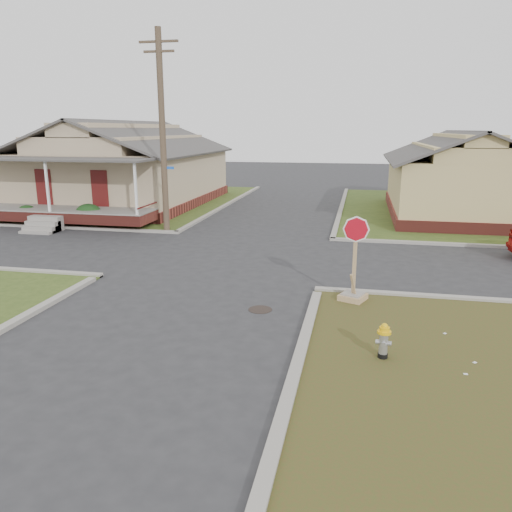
# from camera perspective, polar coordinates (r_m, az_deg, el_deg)

# --- Properties ---
(ground) EXTENTS (120.00, 120.00, 0.00)m
(ground) POSITION_cam_1_polar(r_m,az_deg,el_deg) (14.53, -7.69, -4.81)
(ground) COLOR #28282B
(ground) RESTS_ON ground
(verge_far_left) EXTENTS (19.00, 19.00, 0.05)m
(verge_far_left) POSITION_cam_1_polar(r_m,az_deg,el_deg) (35.93, -17.89, 6.11)
(verge_far_left) COLOR #344819
(verge_far_left) RESTS_ON ground
(curbs) EXTENTS (80.00, 40.00, 0.12)m
(curbs) POSITION_cam_1_polar(r_m,az_deg,el_deg) (19.12, -2.74, -0.02)
(curbs) COLOR gray
(curbs) RESTS_ON ground
(manhole) EXTENTS (0.64, 0.64, 0.01)m
(manhole) POSITION_cam_1_polar(r_m,az_deg,el_deg) (13.52, 0.49, -6.14)
(manhole) COLOR black
(manhole) RESTS_ON ground
(corner_house) EXTENTS (10.10, 15.50, 5.30)m
(corner_house) POSITION_cam_1_polar(r_m,az_deg,el_deg) (33.13, -14.73, 9.62)
(corner_house) COLOR maroon
(corner_house) RESTS_ON ground
(side_house_yellow) EXTENTS (7.60, 11.60, 4.70)m
(side_house_yellow) POSITION_cam_1_polar(r_m,az_deg,el_deg) (30.00, 22.23, 8.42)
(side_house_yellow) COLOR maroon
(side_house_yellow) RESTS_ON ground
(utility_pole) EXTENTS (1.80, 0.28, 9.00)m
(utility_pole) POSITION_cam_1_polar(r_m,az_deg,el_deg) (23.56, -10.65, 13.92)
(utility_pole) COLOR #473629
(utility_pole) RESTS_ON ground
(fire_hydrant) EXTENTS (0.29, 0.29, 0.77)m
(fire_hydrant) POSITION_cam_1_polar(r_m,az_deg,el_deg) (10.90, 14.40, -9.16)
(fire_hydrant) COLOR black
(fire_hydrant) RESTS_ON ground
(stop_sign) EXTENTS (0.68, 0.66, 2.40)m
(stop_sign) POSITION_cam_1_polar(r_m,az_deg,el_deg) (14.23, 11.08, -2.97)
(stop_sign) COLOR #9D7755
(stop_sign) RESTS_ON ground
(hedge_left) EXTENTS (1.27, 1.04, 0.97)m
(hedge_left) POSITION_cam_1_polar(r_m,az_deg,el_deg) (28.16, -24.69, 4.44)
(hedge_left) COLOR #133413
(hedge_left) RESTS_ON verge_far_left
(hedge_right) EXTENTS (1.42, 1.16, 1.08)m
(hedge_right) POSITION_cam_1_polar(r_m,az_deg,el_deg) (26.31, -18.58, 4.53)
(hedge_right) COLOR #133413
(hedge_right) RESTS_ON verge_far_left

